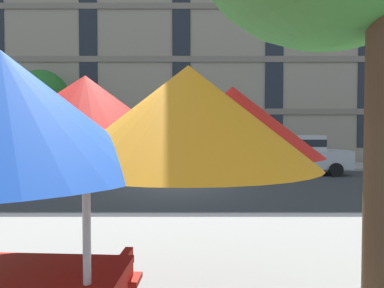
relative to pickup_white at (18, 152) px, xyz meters
The scene contains 8 objects.
ground_plane 8.20m from the pickup_white, 27.05° to the right, with size 120.00×120.00×0.00m, color #2D3033.
sidewalk_far 7.94m from the pickup_white, 23.16° to the left, with size 56.00×3.60×0.12m, color gray.
apartment_building 15.12m from the pickup_white, 57.31° to the left, with size 39.77×12.08×16.00m.
pickup_white is the anchor object (origin of this frame).
sedan_white 6.95m from the pickup_white, ahead, with size 4.40×1.98×1.78m.
sedan_silver 12.68m from the pickup_white, ahead, with size 4.40×1.98×1.78m.
street_tree_left 4.54m from the pickup_white, 98.34° to the left, with size 2.95×3.36×5.39m.
patio_umbrella 14.59m from the pickup_white, 60.72° to the right, with size 3.42×3.42×2.30m.
Camera 1 is at (0.65, -11.41, 1.88)m, focal length 31.04 mm.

